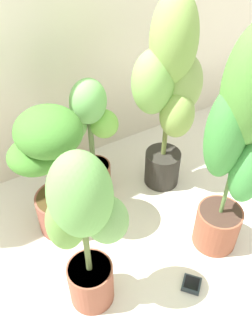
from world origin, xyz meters
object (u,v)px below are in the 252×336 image
object	(u,v)px
potted_plant_back_right	(169,89)
potted_plant_front_left	(85,228)
potted_plant_back_center	(90,135)
potted_plant_front_right	(241,141)
potted_plant_back_left	(51,168)
hygrometer_box	(191,284)

from	to	relation	value
potted_plant_back_right	potted_plant_front_left	bearing A→B (deg)	-147.31
potted_plant_back_center	potted_plant_front_right	xyz separation A→B (m)	(0.34, -0.64, 0.24)
potted_plant_back_right	potted_plant_front_right	world-z (taller)	potted_plant_front_right
potted_plant_back_left	potted_plant_front_right	size ratio (longest dim) A/B	0.63
potted_plant_front_right	potted_plant_back_right	bearing A→B (deg)	87.36
potted_plant_back_center	hygrometer_box	distance (m)	0.87
potted_plant_front_left	hygrometer_box	xyz separation A→B (m)	(0.40, -0.19, -0.46)
potted_plant_back_left	potted_plant_front_right	world-z (taller)	potted_plant_front_right
potted_plant_back_left	potted_plant_front_left	distance (m)	0.45
potted_plant_front_right	hygrometer_box	distance (m)	0.68
potted_plant_back_right	hygrometer_box	size ratio (longest dim) A/B	9.42
potted_plant_front_left	hygrometer_box	size ratio (longest dim) A/B	7.16
potted_plant_back_center	potted_plant_front_right	distance (m)	0.77
potted_plant_front_left	hygrometer_box	bearing A→B (deg)	-25.62
hygrometer_box	potted_plant_back_left	bearing A→B (deg)	79.74
potted_plant_back_center	potted_plant_front_right	size ratio (longest dim) A/B	0.63
potted_plant_back_center	potted_plant_back_left	bearing A→B (deg)	-151.55
potted_plant_front_left	potted_plant_back_right	bearing A→B (deg)	32.69
potted_plant_back_center	potted_plant_front_left	xyz separation A→B (m)	(-0.31, -0.59, 0.08)
potted_plant_back_center	potted_plant_back_right	distance (m)	0.46
potted_plant_back_left	hygrometer_box	distance (m)	0.82
potted_plant_front_left	potted_plant_back_center	bearing A→B (deg)	61.96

